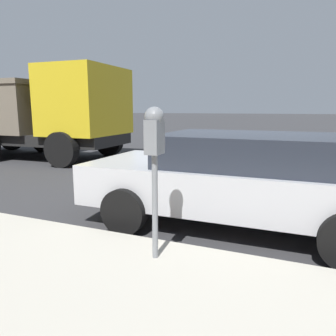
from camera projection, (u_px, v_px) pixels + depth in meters
The scene contains 4 objects.
ground_plane at pixel (240, 207), 5.74m from camera, with size 220.00×220.00×0.00m, color #333335.
parking_meter at pixel (155, 144), 3.25m from camera, with size 0.21×0.19×1.57m.
car_silver at pixel (241, 177), 4.73m from camera, with size 2.16×4.40×1.35m.
dump_truck at pixel (31, 112), 11.35m from camera, with size 3.20×6.82×2.99m.
Camera 1 is at (-5.58, -0.98, 1.70)m, focal length 35.00 mm.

